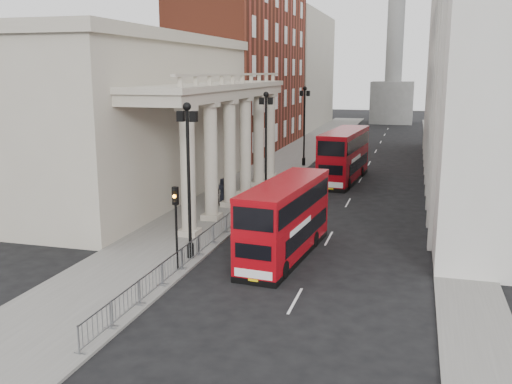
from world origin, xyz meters
TOP-DOWN VIEW (x-y plane):
  - ground at (0.00, 0.00)m, footprint 260.00×260.00m
  - sidewalk_west at (-3.00, 30.00)m, footprint 6.00×140.00m
  - sidewalk_east at (13.50, 30.00)m, footprint 3.00×140.00m
  - kerb at (-0.05, 30.00)m, footprint 0.20×140.00m
  - portico_building at (-10.50, 18.00)m, footprint 9.00×28.00m
  - brick_building at (-10.50, 48.00)m, footprint 9.00×32.00m
  - west_building_far at (-10.50, 80.00)m, footprint 9.00×30.00m
  - east_building at (16.00, 32.00)m, footprint 8.00×55.00m
  - monument_column at (6.00, 92.00)m, footprint 8.00×8.00m
  - lamp_post_south at (-0.60, 4.00)m, footprint 1.05×0.44m
  - lamp_post_mid at (-0.60, 20.00)m, footprint 1.05×0.44m
  - lamp_post_north at (-0.60, 36.00)m, footprint 1.05×0.44m
  - traffic_light at (-0.50, 1.98)m, footprint 0.28×0.33m
  - crowd_barriers at (-0.35, 2.23)m, footprint 0.50×18.75m
  - bus_near at (4.18, 5.98)m, footprint 3.26×9.83m
  - bus_far at (4.54, 28.82)m, footprint 3.53×11.10m
  - pedestrian_a at (-3.42, 17.81)m, footprint 0.66×0.45m
  - pedestrian_b at (-3.38, 15.74)m, footprint 1.02×0.94m
  - pedestrian_c at (-3.28, 17.29)m, footprint 0.98×0.72m

SIDE VIEW (x-z plane):
  - ground at x=0.00m, z-range 0.00..0.00m
  - sidewalk_west at x=-3.00m, z-range 0.00..0.12m
  - sidewalk_east at x=13.50m, z-range 0.00..0.12m
  - kerb at x=-0.05m, z-range 0.00..0.14m
  - crowd_barriers at x=-0.35m, z-range 0.12..1.22m
  - pedestrian_b at x=-3.38m, z-range 0.12..1.82m
  - pedestrian_a at x=-3.42m, z-range 0.12..1.86m
  - pedestrian_c at x=-3.28m, z-range 0.12..1.96m
  - bus_near at x=4.18m, z-range 0.09..4.26m
  - bus_far at x=4.54m, z-range 0.11..4.82m
  - traffic_light at x=-0.50m, z-range 0.96..5.26m
  - lamp_post_south at x=-0.60m, z-range 0.75..9.07m
  - lamp_post_mid at x=-0.60m, z-range 0.75..9.07m
  - lamp_post_north at x=-0.60m, z-range 0.75..9.07m
  - portico_building at x=-10.50m, z-range 0.00..12.00m
  - west_building_far at x=-10.50m, z-range 0.00..20.00m
  - brick_building at x=-10.50m, z-range 0.00..22.00m
  - east_building at x=16.00m, z-range 0.00..25.00m
  - monument_column at x=6.00m, z-range -11.12..43.08m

